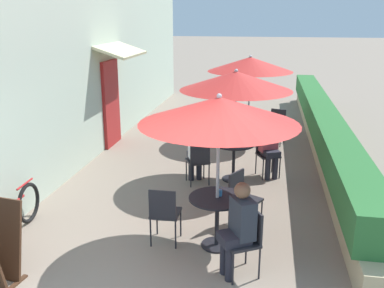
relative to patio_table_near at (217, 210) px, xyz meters
name	(u,v)px	position (x,y,z in m)	size (l,w,h in m)	color
cafe_facade_wall	(111,59)	(-3.33, 5.02, 1.54)	(0.98, 13.36, 4.20)	#B2C1AD
planter_hedge	(322,127)	(1.96, 5.06, -0.01)	(0.60, 12.36, 1.01)	tan
patio_table_near	(217,210)	(0.00, 0.00, 0.00)	(0.79, 0.79, 0.75)	black
patio_umbrella_near	(219,111)	(0.00, 0.00, 1.42)	(2.12, 2.12, 2.20)	#B7B7BC
cafe_chair_near_left	(242,195)	(0.30, 0.68, -0.03)	(0.55, 0.55, 0.87)	#232328
cafe_chair_near_right	(164,211)	(-0.74, -0.08, -0.03)	(0.40, 0.40, 0.87)	#232328
cafe_chair_near_back	(246,236)	(0.44, -0.60, -0.03)	(0.55, 0.55, 0.87)	#232328
seated_patron_near_back	(238,226)	(0.34, -0.66, 0.14)	(0.51, 0.48, 1.25)	#23232D
coffee_cup_near	(220,193)	(0.02, 0.06, 0.25)	(0.07, 0.07, 0.09)	teal
patio_table_mid	(234,153)	(0.02, 2.59, 0.00)	(0.79, 0.79, 0.75)	black
patio_umbrella_mid	(236,81)	(0.02, 2.59, 1.42)	(2.12, 2.12, 2.20)	#B7B7BC
cafe_chair_mid_left	(199,159)	(-0.62, 2.22, -0.03)	(0.53, 0.53, 0.87)	#232328
seated_patron_mid_left	(197,149)	(-0.67, 2.32, 0.14)	(0.46, 0.50, 1.25)	#23232D
cafe_chair_mid_right	(267,151)	(0.66, 2.97, -0.03)	(0.53, 0.53, 0.87)	#232328
seated_patron_mid_right	(270,144)	(0.70, 2.86, 0.14)	(0.46, 0.50, 1.25)	#23232D
coffee_cup_mid	(230,142)	(-0.06, 2.55, 0.25)	(0.07, 0.07, 0.09)	#232328
patio_table_far	(248,120)	(0.16, 5.40, 0.00)	(0.79, 0.79, 0.75)	black
patio_umbrella_far	(250,64)	(0.16, 5.40, 1.42)	(2.12, 2.12, 2.20)	#B7B7BC
cafe_chair_far_left	(240,115)	(-0.09, 6.10, -0.03)	(0.48, 0.48, 0.87)	#232328
cafe_chair_far_right	(227,126)	(-0.32, 4.84, -0.03)	(0.57, 0.57, 0.87)	#232328
cafe_chair_far_back	(277,124)	(0.89, 5.27, -0.03)	(0.50, 0.50, 0.87)	#232328
coffee_cup_far	(254,111)	(0.30, 5.44, 0.25)	(0.07, 0.07, 0.09)	white
bicycle_leaning	(10,218)	(-2.99, -0.32, -0.21)	(0.13, 1.72, 0.73)	black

